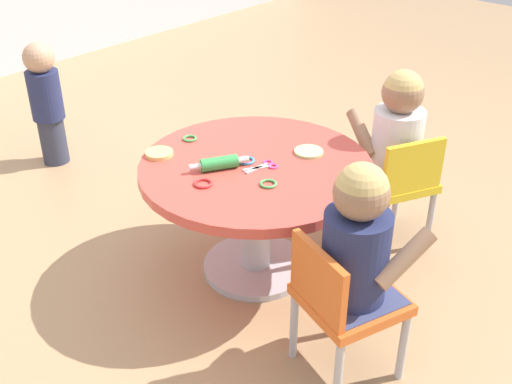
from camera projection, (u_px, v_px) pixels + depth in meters
name	position (u px, v px, depth m)	size (l,w,h in m)	color
ground_plane	(256.00, 268.00, 2.66)	(10.00, 10.00, 0.00)	tan
craft_table	(256.00, 190.00, 2.47)	(0.90, 0.90, 0.50)	silver
child_chair_left	(342.00, 301.00, 2.02)	(0.38, 0.38, 0.54)	#B7B7BC
seated_child_left	(358.00, 239.00, 1.92)	(0.41, 0.37, 0.51)	#3F4772
child_chair_right	(397.00, 182.00, 2.68)	(0.40, 0.40, 0.54)	#B7B7BC
seated_child_right	(397.00, 130.00, 2.60)	(0.39, 0.43, 0.51)	#3F4772
toddler_standing	(46.00, 100.00, 3.32)	(0.17, 0.17, 0.67)	#33384C
rolling_pin	(219.00, 163.00, 2.36)	(0.21, 0.13, 0.05)	green
craft_scissors	(264.00, 166.00, 2.38)	(0.14, 0.09, 0.01)	silver
playdough_blob_0	(309.00, 152.00, 2.48)	(0.11, 0.11, 0.01)	#B2E58C
playdough_blob_1	(159.00, 153.00, 2.47)	(0.11, 0.11, 0.02)	#F2CC72
cookie_cutter_0	(190.00, 138.00, 2.59)	(0.06, 0.06, 0.01)	#4CB259
cookie_cutter_1	(246.00, 161.00, 2.42)	(0.07, 0.07, 0.01)	#3F99D8
cookie_cutter_2	(203.00, 183.00, 2.27)	(0.07, 0.07, 0.01)	red
cookie_cutter_3	(268.00, 184.00, 2.26)	(0.06, 0.06, 0.01)	#4CB259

